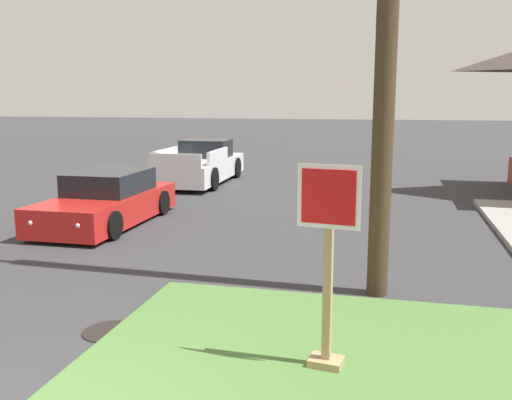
{
  "coord_description": "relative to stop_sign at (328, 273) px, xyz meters",
  "views": [
    {
      "loc": [
        3.07,
        -3.61,
        2.94
      ],
      "look_at": [
        1.14,
        4.44,
        1.45
      ],
      "focal_mm": 39.44,
      "sensor_mm": 36.0,
      "label": 1
    }
  ],
  "objects": [
    {
      "name": "stop_sign",
      "position": [
        0.0,
        0.0,
        0.0
      ],
      "size": [
        0.66,
        0.33,
        2.21
      ],
      "color": "#A3845B",
      "rests_on": "grass_corner_patch"
    },
    {
      "name": "pickup_truck_white",
      "position": [
        -5.94,
        13.16,
        -0.51
      ],
      "size": [
        2.14,
        5.27,
        1.48
      ],
      "color": "silver",
      "rests_on": "ground"
    },
    {
      "name": "parked_sedan_red",
      "position": [
        -5.92,
        6.24,
        -0.59
      ],
      "size": [
        1.91,
        4.4,
        1.25
      ],
      "color": "red",
      "rests_on": "ground"
    },
    {
      "name": "manhole_cover",
      "position": [
        -2.81,
        0.44,
        -1.12
      ],
      "size": [
        0.7,
        0.7,
        0.02
      ],
      "primitive_type": "cylinder",
      "color": "black",
      "rests_on": "ground"
    },
    {
      "name": "grass_corner_patch",
      "position": [
        0.07,
        -0.6,
        -1.09
      ],
      "size": [
        5.59,
        5.75,
        0.08
      ],
      "primitive_type": "cube",
      "color": "#477033",
      "rests_on": "ground"
    }
  ]
}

